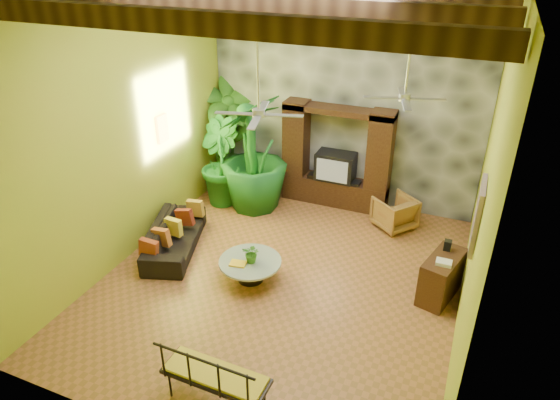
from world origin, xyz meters
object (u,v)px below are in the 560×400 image
at_px(ceiling_fan_front, 258,99).
at_px(tall_plant_b, 219,162).
at_px(sofa, 175,236).
at_px(side_console, 441,277).
at_px(tall_plant_c, 254,153).
at_px(iron_bench, 212,375).
at_px(ceiling_fan_back, 406,85).
at_px(entertainment_center, 336,164).
at_px(wicker_armchair, 395,213).
at_px(tall_plant_a, 229,132).
at_px(coffee_table, 250,267).

distance_m(ceiling_fan_front, tall_plant_b, 4.20).
relative_size(sofa, side_console, 2.07).
distance_m(tall_plant_b, tall_plant_c, 0.89).
bearing_deg(iron_bench, ceiling_fan_back, 72.47).
height_order(entertainment_center, iron_bench, entertainment_center).
distance_m(ceiling_fan_front, wicker_armchair, 4.59).
height_order(tall_plant_c, iron_bench, tall_plant_c).
distance_m(tall_plant_a, iron_bench, 6.69).
distance_m(ceiling_fan_back, tall_plant_a, 5.11).
distance_m(ceiling_fan_front, side_console, 4.26).
bearing_deg(tall_plant_a, sofa, -83.44).
xyz_separation_m(coffee_table, iron_bench, (0.74, -2.63, 0.29)).
xyz_separation_m(tall_plant_a, coffee_table, (2.13, -3.36, -1.08)).
distance_m(entertainment_center, ceiling_fan_back, 3.50).
distance_m(entertainment_center, side_console, 3.71).
xyz_separation_m(ceiling_fan_back, iron_bench, (-1.38, -4.04, -2.86)).
xyz_separation_m(tall_plant_c, iron_bench, (1.83, -5.12, -0.75)).
bearing_deg(wicker_armchair, coffee_table, 2.70).
height_order(sofa, tall_plant_b, tall_plant_b).
bearing_deg(tall_plant_a, tall_plant_b, -77.18).
bearing_deg(coffee_table, ceiling_fan_back, 33.66).
bearing_deg(tall_plant_c, entertainment_center, 27.95).
xyz_separation_m(tall_plant_c, side_console, (4.26, -1.68, -0.90)).
relative_size(entertainment_center, tall_plant_b, 1.23).
bearing_deg(wicker_armchair, tall_plant_a, -59.57).
xyz_separation_m(sofa, tall_plant_b, (-0.14, 2.10, 0.68)).
bearing_deg(tall_plant_b, tall_plant_a, 102.82).
height_order(entertainment_center, ceiling_fan_back, ceiling_fan_back).
bearing_deg(coffee_table, tall_plant_a, 122.41).
bearing_deg(entertainment_center, wicker_armchair, -20.54).
relative_size(tall_plant_b, side_console, 1.98).
distance_m(tall_plant_a, coffee_table, 4.12).
xyz_separation_m(ceiling_fan_front, iron_bench, (0.42, -2.44, -2.86)).
distance_m(tall_plant_b, coffee_table, 3.17).
relative_size(tall_plant_a, side_console, 2.71).
distance_m(ceiling_fan_back, iron_bench, 5.14).
height_order(ceiling_fan_back, wicker_armchair, ceiling_fan_back).
relative_size(wicker_armchair, iron_bench, 0.53).
xyz_separation_m(entertainment_center, wicker_armchair, (1.48, -0.55, -0.62)).
distance_m(ceiling_fan_back, wicker_armchair, 3.36).
height_order(tall_plant_c, coffee_table, tall_plant_c).
xyz_separation_m(ceiling_fan_front, tall_plant_c, (-1.41, 2.68, -2.11)).
relative_size(tall_plant_a, tall_plant_b, 1.37).
height_order(entertainment_center, side_console, entertainment_center).
bearing_deg(entertainment_center, side_console, -43.66).
bearing_deg(wicker_armchair, sofa, -18.51).
height_order(sofa, side_console, side_console).
bearing_deg(sofa, ceiling_fan_front, -121.79).
height_order(wicker_armchair, tall_plant_b, tall_plant_b).
relative_size(ceiling_fan_front, side_console, 1.88).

